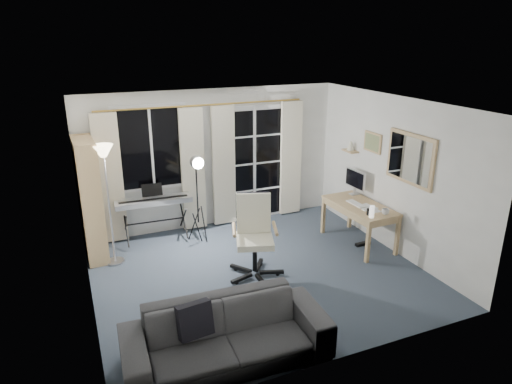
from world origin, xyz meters
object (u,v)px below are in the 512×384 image
(sofa, at_px, (226,326))
(keyboard_piano, at_px, (154,202))
(bookshelf, at_px, (88,203))
(torchiere_lamp, at_px, (105,169))
(desk, at_px, (360,209))
(monitor, at_px, (355,180))
(office_chair, at_px, (254,228))
(mug, at_px, (385,211))
(studio_light, at_px, (197,173))

(sofa, bearing_deg, keyboard_piano, 94.48)
(bookshelf, xyz_separation_m, torchiere_lamp, (0.27, -0.35, 0.58))
(desk, bearing_deg, monitor, 63.93)
(bookshelf, xyz_separation_m, keyboard_piano, (1.00, 0.21, -0.20))
(keyboard_piano, bearing_deg, office_chair, -53.71)
(desk, height_order, sofa, sofa)
(torchiere_lamp, xyz_separation_m, monitor, (3.93, -0.41, -0.52))
(office_chair, relative_size, monitor, 2.36)
(mug, distance_m, sofa, 3.31)
(studio_light, distance_m, mug, 2.94)
(mug, bearing_deg, studio_light, 147.67)
(monitor, relative_size, mug, 4.40)
(desk, bearing_deg, keyboard_piano, 152.32)
(office_chair, relative_size, desk, 0.89)
(office_chair, relative_size, sofa, 0.53)
(mug, bearing_deg, sofa, -156.19)
(keyboard_piano, relative_size, mug, 11.14)
(desk, relative_size, monitor, 2.64)
(torchiere_lamp, bearing_deg, mug, -19.59)
(office_chair, height_order, monitor, office_chair)
(bookshelf, height_order, sofa, bookshelf)
(studio_light, height_order, desk, studio_light)
(keyboard_piano, relative_size, monitor, 2.53)
(monitor, bearing_deg, studio_light, 164.23)
(keyboard_piano, bearing_deg, monitor, -14.38)
(monitor, bearing_deg, desk, -116.07)
(mug, bearing_deg, office_chair, 171.66)
(torchiere_lamp, height_order, mug, torchiere_lamp)
(keyboard_piano, distance_m, sofa, 3.26)
(bookshelf, bearing_deg, office_chair, -36.16)
(office_chair, distance_m, sofa, 1.92)
(torchiere_lamp, distance_m, desk, 3.93)
(bookshelf, relative_size, sofa, 0.85)
(mug, relative_size, sofa, 0.05)
(mug, xyz_separation_m, sofa, (-3.01, -1.33, -0.32))
(sofa, bearing_deg, torchiere_lamp, 109.81)
(keyboard_piano, bearing_deg, sofa, -85.91)
(bookshelf, height_order, office_chair, bookshelf)
(bookshelf, bearing_deg, mug, -24.64)
(desk, relative_size, sofa, 0.60)
(bookshelf, distance_m, torchiere_lamp, 0.73)
(office_chair, xyz_separation_m, mug, (2.02, -0.30, 0.05))
(desk, bearing_deg, studio_light, 153.45)
(bookshelf, distance_m, office_chair, 2.53)
(mug, bearing_deg, monitor, 84.18)
(office_chair, xyz_separation_m, monitor, (2.11, 0.65, 0.26))
(bookshelf, relative_size, studio_light, 1.23)
(bookshelf, bearing_deg, studio_light, -7.39)
(bookshelf, distance_m, keyboard_piano, 1.04)
(torchiere_lamp, bearing_deg, keyboard_piano, 37.17)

